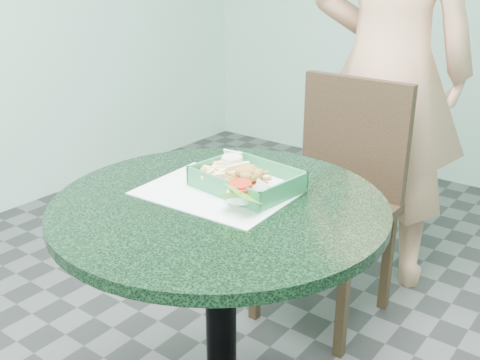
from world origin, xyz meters
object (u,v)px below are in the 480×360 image
Objects in this scene: dining_chair at (338,185)px; crab_sandwich at (249,184)px; cafe_table at (220,266)px; food_basket at (247,190)px; sauce_ramekin at (229,168)px; diner_person at (393,15)px.

dining_chair is 0.79m from crab_sandwich.
dining_chair is (-0.08, 0.81, -0.05)m from cafe_table.
crab_sandwich is (0.03, -0.02, 0.03)m from food_basket.
sauce_ramekin is (-0.08, 0.14, 0.22)m from cafe_table.
sauce_ramekin reaches higher than food_basket.
sauce_ramekin is at bearing 119.60° from cafe_table.
crab_sandwich is at bearing -42.01° from food_basket.
crab_sandwich reaches higher than sauce_ramekin.
crab_sandwich is 1.89× the size of sauce_ramekin.
food_basket is 2.48× the size of crab_sandwich.
dining_chair reaches higher than food_basket.
dining_chair is 8.72× the size of crab_sandwich.
cafe_table is 1.30m from diner_person.
sauce_ramekin is at bearing 75.59° from diner_person.
diner_person is 21.38× the size of crab_sandwich.
sauce_ramekin is at bearing -89.08° from dining_chair.
cafe_table is at bearing -113.57° from crab_sandwich.
diner_person is (0.01, 0.35, 0.61)m from dining_chair.
cafe_table is at bearing -95.15° from food_basket.
dining_chair is 0.70m from diner_person.
cafe_table is 0.93× the size of dining_chair.
crab_sandwich reaches higher than food_basket.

